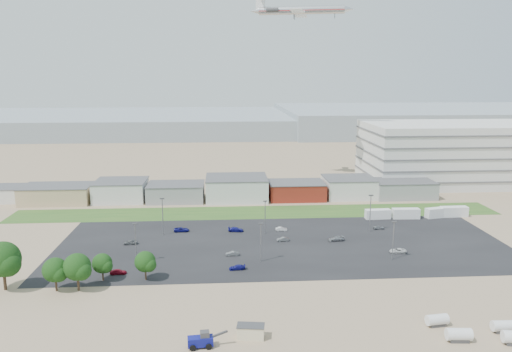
{
  "coord_description": "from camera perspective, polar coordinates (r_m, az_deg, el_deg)",
  "views": [
    {
      "loc": [
        -10.63,
        -107.42,
        44.56
      ],
      "look_at": [
        -2.08,
        22.0,
        18.38
      ],
      "focal_mm": 35.0,
      "sensor_mm": 36.0,
      "label": 1
    }
  ],
  "objects": [
    {
      "name": "lightpole_back_r",
      "position": [
        148.06,
        12.92,
        -4.19
      ],
      "size": [
        1.29,
        0.54,
        10.97
      ],
      "primitive_type": null,
      "color": "slate",
      "rests_on": "ground"
    },
    {
      "name": "portable_shed",
      "position": [
        90.12,
        -0.61,
        -17.35
      ],
      "size": [
        5.07,
        3.11,
        2.41
      ],
      "primitive_type": null,
      "rotation": [
        0.0,
        0.0,
        -0.14
      ],
      "color": "beige",
      "rests_on": "ground"
    },
    {
      "name": "parked_car_0",
      "position": [
        133.95,
        15.9,
        -8.21
      ],
      "size": [
        4.32,
        2.17,
        1.17
      ],
      "primitive_type": "imported",
      "rotation": [
        0.0,
        0.0,
        -1.62
      ],
      "color": "silver",
      "rests_on": "ground"
    },
    {
      "name": "box_trailer_c",
      "position": [
        170.17,
        20.06,
        -3.95
      ],
      "size": [
        8.57,
        4.38,
        3.07
      ],
      "primitive_type": null,
      "rotation": [
        0.0,
        0.0,
        0.23
      ],
      "color": "silver",
      "rests_on": "ground"
    },
    {
      "name": "tree_mid",
      "position": [
        112.72,
        -19.75,
        -10.05
      ],
      "size": [
        6.14,
        6.14,
        9.21
      ],
      "primitive_type": null,
      "color": "black",
      "rests_on": "ground"
    },
    {
      "name": "lightpole_front_l",
      "position": [
        124.23,
        -13.58,
        -7.49
      ],
      "size": [
        1.18,
        0.49,
        10.01
      ],
      "primitive_type": null,
      "color": "slate",
      "rests_on": "ground"
    },
    {
      "name": "parked_car_10",
      "position": [
        120.19,
        -15.47,
        -10.51
      ],
      "size": [
        3.85,
        1.73,
        1.09
      ],
      "primitive_type": "imported",
      "rotation": [
        0.0,
        0.0,
        1.62
      ],
      "color": "maroon",
      "rests_on": "ground"
    },
    {
      "name": "telehandler",
      "position": [
        87.85,
        -6.38,
        -18.09
      ],
      "size": [
        6.96,
        2.89,
        2.82
      ],
      "primitive_type": null,
      "rotation": [
        0.0,
        0.0,
        0.1
      ],
      "color": "navy",
      "rests_on": "ground"
    },
    {
      "name": "box_trailer_d",
      "position": [
        172.89,
        21.68,
        -3.8
      ],
      "size": [
        8.69,
        2.87,
        3.24
      ],
      "primitive_type": null,
      "rotation": [
        0.0,
        0.0,
        0.02
      ],
      "color": "silver",
      "rests_on": "ground"
    },
    {
      "name": "parked_car_6",
      "position": [
        145.92,
        -2.32,
        -6.12
      ],
      "size": [
        4.61,
        2.33,
        1.28
      ],
      "primitive_type": "imported",
      "rotation": [
        0.0,
        0.0,
        1.45
      ],
      "color": "navy",
      "rests_on": "ground"
    },
    {
      "name": "parked_car_11",
      "position": [
        146.76,
        2.91,
        -6.06
      ],
      "size": [
        3.37,
        1.26,
        1.1
      ],
      "primitive_type": "imported",
      "rotation": [
        0.0,
        0.0,
        1.54
      ],
      "color": "silver",
      "rests_on": "ground"
    },
    {
      "name": "parked_car_5",
      "position": [
        139.27,
        -14.14,
        -7.34
      ],
      "size": [
        3.77,
        1.76,
        1.25
      ],
      "primitive_type": "imported",
      "rotation": [
        0.0,
        0.0,
        -1.49
      ],
      "color": "#595B5E",
      "rests_on": "ground"
    },
    {
      "name": "lightpole_back_m",
      "position": [
        143.18,
        1.05,
        -4.71
      ],
      "size": [
        1.13,
        0.47,
        9.61
      ],
      "primitive_type": null,
      "color": "slate",
      "rests_on": "ground"
    },
    {
      "name": "parked_car_9",
      "position": [
        147.34,
        -8.51,
        -6.08
      ],
      "size": [
        4.44,
        2.13,
        1.22
      ],
      "primitive_type": "imported",
      "rotation": [
        0.0,
        0.0,
        1.6
      ],
      "color": "navy",
      "rests_on": "ground"
    },
    {
      "name": "lightpole_front_r",
      "position": [
        127.67,
        15.4,
        -7.13
      ],
      "size": [
        1.15,
        0.48,
        9.75
      ],
      "primitive_type": null,
      "color": "slate",
      "rests_on": "ground"
    },
    {
      "name": "storage_tank_sw",
      "position": [
        95.66,
        22.17,
        -16.41
      ],
      "size": [
        4.37,
        2.44,
        2.53
      ],
      "primitive_type": null,
      "rotation": [
        0.0,
        0.0,
        -0.08
      ],
      "color": "silver",
      "rests_on": "ground"
    },
    {
      "name": "tree_left",
      "position": [
        114.22,
        -21.98,
        -10.19
      ],
      "size": [
        5.52,
        5.52,
        8.27
      ],
      "primitive_type": null,
      "color": "black",
      "rests_on": "ground"
    },
    {
      "name": "parking_garage",
      "position": [
        228.32,
        22.44,
        2.47
      ],
      "size": [
        80.0,
        40.0,
        25.0
      ],
      "primitive_type": "cube",
      "color": "silver",
      "rests_on": "ground"
    },
    {
      "name": "building_row",
      "position": [
        183.09,
        -5.68,
        -1.45
      ],
      "size": [
        170.0,
        20.0,
        8.0
      ],
      "primitive_type": null,
      "color": "silver",
      "rests_on": "ground"
    },
    {
      "name": "tree_far_left",
      "position": [
        118.64,
        -26.95,
        -8.85
      ],
      "size": [
        7.99,
        7.99,
        11.98
      ],
      "primitive_type": null,
      "color": "black",
      "rests_on": "ground"
    },
    {
      "name": "parked_car_3",
      "position": [
        118.55,
        -2.16,
        -10.39
      ],
      "size": [
        3.91,
        1.82,
        1.11
      ],
      "primitive_type": "imported",
      "rotation": [
        0.0,
        0.0,
        -1.5
      ],
      "color": "navy",
      "rests_on": "ground"
    },
    {
      "name": "lightpole_back_l",
      "position": [
        144.05,
        -10.62,
        -4.58
      ],
      "size": [
        1.27,
        0.53,
        10.75
      ],
      "primitive_type": null,
      "color": "slate",
      "rests_on": "ground"
    },
    {
      "name": "parking_lot",
      "position": [
        135.89,
        3.06,
        -7.75
      ],
      "size": [
        120.0,
        50.0,
        0.01
      ],
      "primitive_type": "cube",
      "color": "black",
      "rests_on": "ground"
    },
    {
      "name": "grass_strip",
      "position": [
        165.87,
        0.03,
        -4.17
      ],
      "size": [
        160.0,
        16.0,
        0.02
      ],
      "primitive_type": "cube",
      "color": "#28531F",
      "rests_on": "ground"
    },
    {
      "name": "parked_car_4",
      "position": [
        127.24,
        -2.72,
        -8.84
      ],
      "size": [
        3.39,
        1.34,
        1.1
      ],
      "primitive_type": "imported",
      "rotation": [
        0.0,
        0.0,
        -1.52
      ],
      "color": "#595B5E",
      "rests_on": "ground"
    },
    {
      "name": "box_trailer_a",
      "position": [
        163.04,
        13.75,
        -4.24
      ],
      "size": [
        8.08,
        2.89,
        2.98
      ],
      "primitive_type": null,
      "rotation": [
        0.0,
        0.0,
        0.05
      ],
      "color": "silver",
      "rests_on": "ground"
    },
    {
      "name": "parked_car_8",
      "position": [
        152.32,
        13.87,
        -5.72
      ],
      "size": [
        3.38,
        1.43,
        1.14
      ],
      "primitive_type": "imported",
      "rotation": [
        0.0,
        0.0,
        1.6
      ],
      "color": "#A5A5AA",
      "rests_on": "ground"
    },
    {
      "name": "lightpole_front_m",
      "position": [
        121.96,
        0.56,
        -7.6
      ],
      "size": [
        1.14,
        0.47,
        9.67
      ],
      "primitive_type": null,
      "color": "slate",
      "rests_on": "ground"
    },
    {
      "name": "hills_backdrop",
      "position": [
        427.33,
        3.06,
        6.02
      ],
      "size": [
        700.0,
        200.0,
        9.0
      ],
      "primitive_type": null,
      "color": "gray",
      "rests_on": "ground"
    },
    {
      "name": "storage_tank_ne",
      "position": [
        101.76,
        26.4,
        -15.1
      ],
      "size": [
        3.95,
        2.05,
        2.34
      ],
      "primitive_type": null,
      "rotation": [
        0.0,
        0.0,
        -0.03
      ],
      "color": "silver",
      "rests_on": "ground"
    },
    {
      "name": "ground",
      "position": [
        116.79,
        1.76,
        -11.03
      ],
      "size": [
        700.0,
        700.0,
        0.0
      ],
      "primitive_type": "plane",
      "color": "#836E53",
      "rests_on": "ground"
    },
    {
      "name": "parked_car_7",
      "position": [
        137.88,
        3.09,
        -7.22
      ],
      "size": [
        3.39,
        1.42,
        1.09
      ],
      "primitive_type": "imported",
      "rotation": [
        0.0,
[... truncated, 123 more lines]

